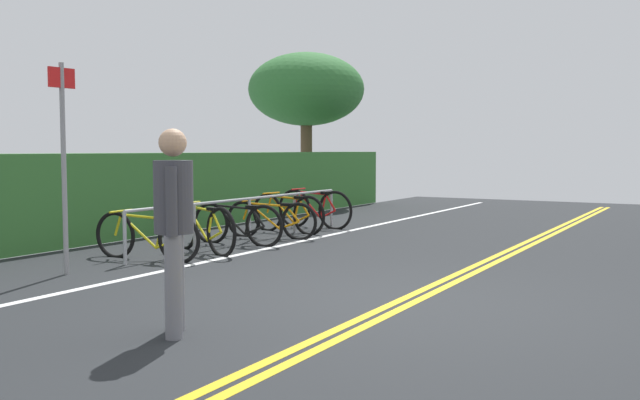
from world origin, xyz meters
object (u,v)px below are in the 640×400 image
at_px(bicycle_1, 202,228).
at_px(tree_mid, 306,90).
at_px(bicycle_3, 271,220).
at_px(bicycle_5, 315,209).
at_px(pedestrian, 174,217).
at_px(bicycle_2, 237,224).
at_px(bicycle_4, 288,213).
at_px(bicycle_0, 147,236).
at_px(bike_rack, 249,208).
at_px(sign_post_near, 63,150).

bearing_deg(bicycle_1, tree_mid, 21.36).
xyz_separation_m(bicycle_3, tree_mid, (6.61, 3.28, 2.82)).
bearing_deg(bicycle_5, pedestrian, -157.74).
height_order(bicycle_2, bicycle_3, bicycle_2).
xyz_separation_m(bicycle_3, bicycle_4, (0.84, 0.20, 0.04)).
relative_size(bicycle_3, tree_mid, 0.41).
distance_m(bicycle_2, bicycle_5, 2.74).
xyz_separation_m(bicycle_0, bicycle_1, (0.95, -0.19, 0.03)).
bearing_deg(bicycle_1, bike_rack, 4.67).
bearing_deg(tree_mid, pedestrian, -153.39).
relative_size(bicycle_4, bicycle_5, 1.00).
xyz_separation_m(bicycle_1, bicycle_5, (3.67, 0.22, 0.01)).
bearing_deg(bicycle_1, sign_post_near, 174.49).
bearing_deg(pedestrian, bicycle_0, 47.04).
height_order(bicycle_1, bicycle_4, bicycle_1).
xyz_separation_m(bike_rack, pedestrian, (-5.11, -2.93, 0.42)).
distance_m(bike_rack, pedestrian, 5.90).
distance_m(bicycle_0, bicycle_3, 2.85).
relative_size(bicycle_1, tree_mid, 0.41).
bearing_deg(bicycle_0, bicycle_4, 0.77).
height_order(bike_rack, bicycle_5, bicycle_5).
distance_m(bicycle_3, pedestrian, 6.36).
distance_m(pedestrian, tree_mid, 13.88).
relative_size(bicycle_3, bicycle_5, 0.99).
bearing_deg(bicycle_0, bicycle_1, -11.30).
xyz_separation_m(bike_rack, bicycle_4, (1.37, 0.13, -0.20)).
xyz_separation_m(bicycle_3, bicycle_5, (1.78, 0.18, 0.05)).
relative_size(pedestrian, tree_mid, 0.41).
height_order(bicycle_0, sign_post_near, sign_post_near).
distance_m(bike_rack, tree_mid, 8.25).
bearing_deg(bicycle_4, bicycle_2, -173.92).
relative_size(bicycle_0, bicycle_5, 1.02).
bearing_deg(bicycle_5, bicycle_0, -179.61).
bearing_deg(bicycle_5, sign_post_near, -180.00).
height_order(bicycle_2, bicycle_4, bicycle_4).
distance_m(bicycle_2, pedestrian, 5.53).
height_order(bicycle_2, sign_post_near, sign_post_near).
height_order(bike_rack, bicycle_0, bike_rack).
bearing_deg(bicycle_4, tree_mid, 28.12).
relative_size(bicycle_1, bicycle_2, 1.00).
xyz_separation_m(sign_post_near, tree_mid, (10.80, 3.10, 1.62)).
bearing_deg(tree_mid, sign_post_near, -163.96).
bearing_deg(sign_post_near, bicycle_4, 0.21).
bearing_deg(bicycle_0, pedestrian, -132.96).
bearing_deg(pedestrian, bike_rack, 29.81).
height_order(bicycle_0, bicycle_3, bicycle_0).
bearing_deg(bike_rack, bicycle_5, 2.75).
xyz_separation_m(bicycle_5, pedestrian, (-7.42, -3.04, 0.60)).
height_order(bicycle_0, tree_mid, tree_mid).
height_order(bike_rack, sign_post_near, sign_post_near).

